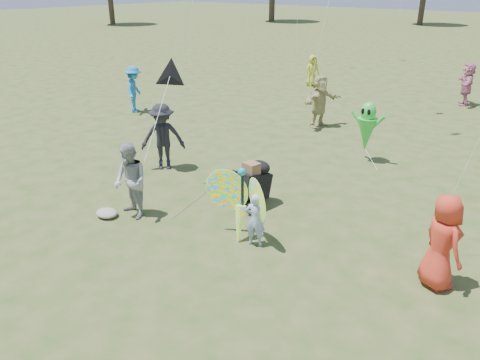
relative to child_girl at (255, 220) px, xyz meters
The scene contains 14 objects.
ground 1.36m from the child_girl, 112.21° to the right, with size 160.00×160.00×0.00m, color #51592B.
child_girl is the anchor object (origin of this frame).
adult_man 2.95m from the child_girl, 165.86° to the right, with size 0.82×0.64×1.69m, color #95979B.
grey_bag 3.51m from the child_girl, 161.48° to the right, with size 0.52×0.43×0.17m, color gray.
crowd_a 3.35m from the child_girl, 15.38° to the left, with size 0.83×0.54×1.69m, color red.
crowd_b 4.75m from the child_girl, 159.19° to the left, with size 1.19×0.68×1.84m, color black.
crowd_d 8.51m from the child_girl, 111.55° to the left, with size 1.71×0.55×1.85m, color tan.
crowd_g 15.44m from the child_girl, 116.56° to the left, with size 0.72×0.47×1.48m, color gold.
crowd_i 11.08m from the child_girl, 152.32° to the left, with size 1.16×0.67×1.80m, color #2174B3.
crowd_j 14.48m from the child_girl, 89.80° to the left, with size 1.62×0.52×1.75m, color #C4708E.
jogging_stroller 1.77m from the child_girl, 128.14° to the left, with size 0.60×1.10×1.09m.
butterfly_kite 0.43m from the child_girl, behind, with size 1.74×0.75×1.73m.
delta_kite_rig 4.15m from the child_girl, 162.23° to the left, with size 1.35×2.02×1.84m.
alien_kite 5.73m from the child_girl, 93.58° to the left, with size 1.12×0.69×1.74m.
Camera 1 is at (5.27, -5.33, 4.87)m, focal length 35.00 mm.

